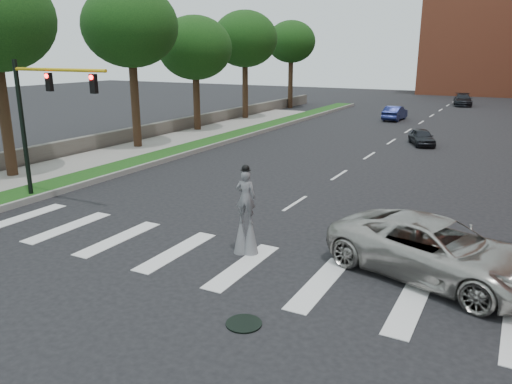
# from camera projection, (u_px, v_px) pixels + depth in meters

# --- Properties ---
(ground_plane) EXTENTS (160.00, 160.00, 0.00)m
(ground_plane) POSITION_uv_depth(u_px,v_px,m) (191.00, 270.00, 15.39)
(ground_plane) COLOR black
(ground_plane) RESTS_ON ground
(grass_median) EXTENTS (2.00, 60.00, 0.25)m
(grass_median) POSITION_uv_depth(u_px,v_px,m) (219.00, 140.00, 37.55)
(grass_median) COLOR #154012
(grass_median) RESTS_ON ground
(median_curb) EXTENTS (0.20, 60.00, 0.28)m
(median_curb) POSITION_uv_depth(u_px,v_px,m) (231.00, 141.00, 37.07)
(median_curb) COLOR gray
(median_curb) RESTS_ON ground
(sidewalk_left) EXTENTS (4.00, 60.00, 0.18)m
(sidewalk_left) POSITION_uv_depth(u_px,v_px,m) (90.00, 161.00, 30.42)
(sidewalk_left) COLOR gray
(sidewalk_left) RESTS_ON ground
(stone_wall) EXTENTS (0.50, 56.00, 1.10)m
(stone_wall) POSITION_uv_depth(u_px,v_px,m) (176.00, 126.00, 41.62)
(stone_wall) COLOR #524D46
(stone_wall) RESTS_ON ground
(manhole) EXTENTS (0.90, 0.90, 0.04)m
(manhole) POSITION_uv_depth(u_px,v_px,m) (244.00, 324.00, 12.33)
(manhole) COLOR black
(manhole) RESTS_ON ground
(traffic_signal) EXTENTS (5.30, 0.23, 6.20)m
(traffic_signal) POSITION_uv_depth(u_px,v_px,m) (39.00, 109.00, 21.23)
(traffic_signal) COLOR black
(traffic_signal) RESTS_ON ground
(stilt_performer) EXTENTS (0.83, 0.58, 3.04)m
(stilt_performer) POSITION_uv_depth(u_px,v_px,m) (246.00, 219.00, 16.37)
(stilt_performer) COLOR black
(stilt_performer) RESTS_ON ground
(suv_crossing) EXTENTS (6.95, 4.71, 1.77)m
(suv_crossing) POSITION_uv_depth(u_px,v_px,m) (436.00, 250.00, 14.68)
(suv_crossing) COLOR #A7A59E
(suv_crossing) RESTS_ON ground
(car_near) EXTENTS (2.65, 3.69, 1.17)m
(car_near) POSITION_uv_depth(u_px,v_px,m) (422.00, 137.00, 35.95)
(car_near) COLOR black
(car_near) RESTS_ON ground
(car_mid) EXTENTS (1.65, 4.31, 1.40)m
(car_mid) POSITION_uv_depth(u_px,v_px,m) (395.00, 113.00, 49.11)
(car_mid) COLOR #161E4F
(car_mid) RESTS_ON ground
(car_far) EXTENTS (2.81, 5.30, 1.46)m
(car_far) POSITION_uv_depth(u_px,v_px,m) (463.00, 100.00, 62.33)
(car_far) COLOR black
(car_far) RESTS_ON ground
(tree_2) EXTENTS (6.29, 6.29, 10.81)m
(tree_2) POSITION_uv_depth(u_px,v_px,m) (130.00, 27.00, 32.59)
(tree_2) COLOR black
(tree_2) RESTS_ON ground
(tree_3) EXTENTS (6.03, 6.03, 9.39)m
(tree_3) POSITION_uv_depth(u_px,v_px,m) (195.00, 48.00, 40.48)
(tree_3) COLOR black
(tree_3) RESTS_ON ground
(tree_4) EXTENTS (6.26, 6.26, 10.37)m
(tree_4) POSITION_uv_depth(u_px,v_px,m) (245.00, 39.00, 47.71)
(tree_4) COLOR black
(tree_4) RESTS_ON ground
(tree_5) EXTENTS (5.67, 5.67, 10.07)m
(tree_5) POSITION_uv_depth(u_px,v_px,m) (291.00, 42.00, 58.05)
(tree_5) COLOR black
(tree_5) RESTS_ON ground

